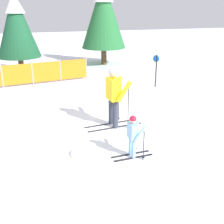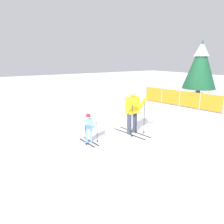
{
  "view_description": "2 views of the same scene",
  "coord_description": "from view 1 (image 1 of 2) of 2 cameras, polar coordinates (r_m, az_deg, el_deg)",
  "views": [
    {
      "loc": [
        -1.86,
        -7.51,
        3.34
      ],
      "look_at": [
        -0.1,
        -1.39,
        0.88
      ],
      "focal_mm": 45.0,
      "sensor_mm": 36.0,
      "label": 1
    },
    {
      "loc": [
        6.49,
        -5.34,
        2.85
      ],
      "look_at": [
        0.26,
        -1.19,
        0.97
      ],
      "focal_mm": 35.0,
      "sensor_mm": 36.0,
      "label": 2
    }
  ],
  "objects": [
    {
      "name": "conifer_far",
      "position": [
        16.51,
        -1.76,
        19.47
      ],
      "size": [
        2.5,
        2.5,
        4.65
      ],
      "color": "#4C3823",
      "rests_on": "ground_plane"
    },
    {
      "name": "skier_adult",
      "position": [
        7.89,
        0.42,
        4.24
      ],
      "size": [
        1.7,
        0.79,
        1.77
      ],
      "rotation": [
        0.0,
        0.0,
        0.11
      ],
      "color": "black",
      "rests_on": "ground_plane"
    },
    {
      "name": "trail_marker",
      "position": [
        12.12,
        8.94,
        8.99
      ],
      "size": [
        0.2,
        0.22,
        1.37
      ],
      "color": "black",
      "rests_on": "ground_plane"
    },
    {
      "name": "skier_child",
      "position": [
        6.4,
        4.31,
        -4.35
      ],
      "size": [
        0.97,
        0.51,
        1.03
      ],
      "rotation": [
        0.0,
        0.0,
        0.06
      ],
      "color": "black",
      "rests_on": "ground_plane"
    },
    {
      "name": "conifer_near",
      "position": [
        15.04,
        -18.87,
        16.63
      ],
      "size": [
        2.13,
        2.13,
        3.95
      ],
      "color": "#4C3823",
      "rests_on": "ground_plane"
    },
    {
      "name": "ground_plane",
      "position": [
        8.42,
        -1.96,
        -2.26
      ],
      "size": [
        60.0,
        60.0,
        0.0
      ],
      "primitive_type": "plane",
      "color": "white"
    },
    {
      "name": "safety_fence",
      "position": [
        12.86,
        -15.89,
        7.61
      ],
      "size": [
        5.0,
        0.84,
        1.03
      ],
      "rotation": [
        0.0,
        0.0,
        0.16
      ],
      "color": "gray",
      "rests_on": "ground_plane"
    },
    {
      "name": "snow_mound",
      "position": [
        6.8,
        -5.3,
        -8.4
      ],
      "size": [
        0.79,
        0.67,
        0.32
      ],
      "primitive_type": "ellipsoid",
      "color": "white",
      "rests_on": "ground_plane"
    }
  ]
}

